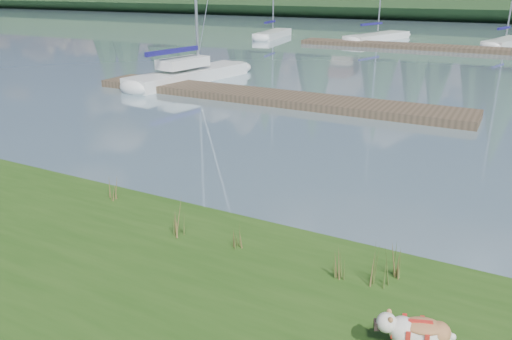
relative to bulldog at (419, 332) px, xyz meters
The scene contains 16 objects.
ground 34.12m from the bulldog, 97.41° to the left, with size 200.00×200.00×0.00m, color #76929F.
ridge 76.97m from the bulldog, 93.28° to the left, with size 200.00×20.00×5.00m, color #1D3419.
bulldog is the anchor object (origin of this frame).
sailboat_main 20.51m from the bulldog, 131.24° to the left, with size 2.75×8.17×11.64m.
dock_near 15.34m from the bulldog, 123.22° to the left, with size 16.00×2.00×0.30m, color #4C3D2C.
dock_far 33.91m from the bulldog, 94.06° to the left, with size 26.00×2.20×0.30m, color #4C3D2C.
sailboat_bg_0 41.88m from the bulldog, 118.12° to the left, with size 2.56×7.72×11.04m.
sailboat_bg_1 40.33m from the bulldog, 105.12° to the left, with size 4.12×8.99×13.10m.
sailboat_bg_2 39.14m from the bulldog, 91.15° to the left, with size 3.21×7.59×11.26m.
weed_0 4.36m from the bulldog, 164.87° to the left, with size 0.17×0.14×0.72m.
weed_1 3.34m from the bulldog, 158.67° to the left, with size 0.17×0.14×0.49m.
weed_2 1.45m from the bulldog, 121.94° to the left, with size 0.17×0.14×0.79m.
weed_3 6.53m from the bulldog, 164.50° to the left, with size 0.17×0.14×0.47m.
weed_4 1.76m from the bulldog, 139.76° to the left, with size 0.17×0.14×0.53m.
weed_5 1.65m from the bulldog, 112.55° to the left, with size 0.17×0.14×0.63m.
mud_lip 4.97m from the bulldog, 153.17° to the left, with size 60.00×0.50×0.14m, color #33281C.
Camera 1 is at (4.95, -8.82, 4.37)m, focal length 35.00 mm.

